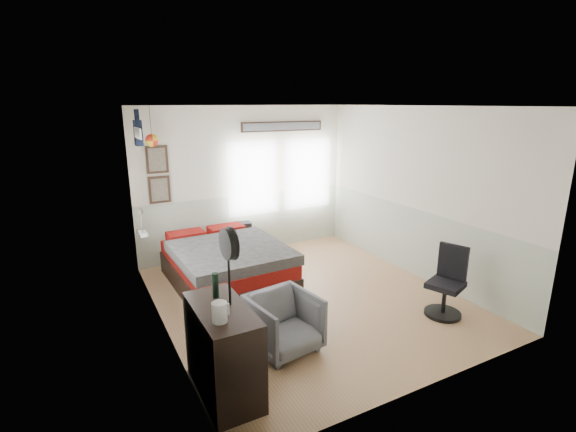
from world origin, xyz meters
name	(u,v)px	position (x,y,z in m)	size (l,w,h in m)	color
ground_plane	(307,298)	(0.00, 0.00, -0.01)	(4.00, 4.50, 0.01)	#AF7E55
room_shell	(297,187)	(-0.08, 0.19, 1.61)	(4.02, 4.52, 2.71)	beige
wall_decor	(187,144)	(-1.10, 1.96, 2.10)	(3.55, 1.32, 1.44)	#321E14
bed	(226,265)	(-0.88, 0.95, 0.34)	(1.61, 2.19, 0.69)	black
dresser	(223,350)	(-1.74, -1.37, 0.45)	(0.48, 1.00, 0.90)	black
armchair	(284,323)	(-0.89, -1.00, 0.33)	(0.71, 0.73, 0.66)	slate
nightstand	(242,245)	(-0.21, 1.96, 0.24)	(0.47, 0.38, 0.47)	black
task_chair	(447,287)	(1.39, -1.27, 0.38)	(0.54, 0.54, 0.95)	black
kettle	(220,312)	(-1.83, -1.60, 0.99)	(0.16, 0.14, 0.18)	silver
bottle	(215,285)	(-1.71, -1.14, 1.03)	(0.06, 0.06, 0.25)	black
stand_fan	(229,245)	(-1.63, -1.35, 1.49)	(0.09, 0.31, 0.76)	black
black_bag	(242,228)	(-0.21, 1.96, 0.57)	(0.32, 0.21, 0.19)	black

